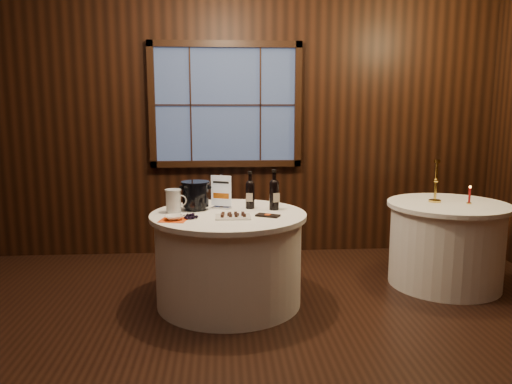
{
  "coord_description": "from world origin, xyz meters",
  "views": [
    {
      "loc": [
        -0.05,
        -3.0,
        1.63
      ],
      "look_at": [
        0.22,
        0.9,
        0.96
      ],
      "focal_mm": 35.0,
      "sensor_mm": 36.0,
      "label": 1
    }
  ],
  "objects": [
    {
      "name": "ground",
      "position": [
        0.0,
        0.0,
        0.0
      ],
      "size": [
        6.0,
        6.0,
        0.0
      ],
      "primitive_type": "plane",
      "color": "black",
      "rests_on": "ground"
    },
    {
      "name": "back_wall",
      "position": [
        0.0,
        2.48,
        1.54
      ],
      "size": [
        6.0,
        0.1,
        3.0
      ],
      "color": "black",
      "rests_on": "ground"
    },
    {
      "name": "main_table",
      "position": [
        0.0,
        1.0,
        0.39
      ],
      "size": [
        1.28,
        1.28,
        0.77
      ],
      "color": "white",
      "rests_on": "ground"
    },
    {
      "name": "side_table",
      "position": [
        2.0,
        1.3,
        0.39
      ],
      "size": [
        1.08,
        1.08,
        0.77
      ],
      "color": "white",
      "rests_on": "ground"
    },
    {
      "name": "sign_stand",
      "position": [
        -0.05,
        1.19,
        0.87
      ],
      "size": [
        0.18,
        0.14,
        0.3
      ],
      "rotation": [
        0.0,
        0.0,
        -0.4
      ],
      "color": "#B4B4BB",
      "rests_on": "main_table"
    },
    {
      "name": "port_bottle_left",
      "position": [
        0.19,
        1.18,
        0.91
      ],
      "size": [
        0.08,
        0.08,
        0.32
      ],
      "rotation": [
        0.0,
        0.0,
        -0.21
      ],
      "color": "black",
      "rests_on": "main_table"
    },
    {
      "name": "port_bottle_right",
      "position": [
        0.39,
        1.11,
        0.92
      ],
      "size": [
        0.08,
        0.1,
        0.34
      ],
      "rotation": [
        0.0,
        0.0,
        0.4
      ],
      "color": "black",
      "rests_on": "main_table"
    },
    {
      "name": "ice_bucket",
      "position": [
        -0.27,
        1.16,
        0.9
      ],
      "size": [
        0.24,
        0.24,
        0.24
      ],
      "color": "black",
      "rests_on": "main_table"
    },
    {
      "name": "chocolate_plate",
      "position": [
        0.03,
        0.82,
        0.79
      ],
      "size": [
        0.28,
        0.19,
        0.04
      ],
      "rotation": [
        0.0,
        0.0,
        0.01
      ],
      "color": "white",
      "rests_on": "main_table"
    },
    {
      "name": "chocolate_box",
      "position": [
        0.31,
        0.85,
        0.78
      ],
      "size": [
        0.21,
        0.17,
        0.02
      ],
      "primitive_type": "cube",
      "rotation": [
        0.0,
        0.0,
        -0.47
      ],
      "color": "black",
      "rests_on": "main_table"
    },
    {
      "name": "grape_bunch",
      "position": [
        -0.29,
        0.79,
        0.79
      ],
      "size": [
        0.18,
        0.09,
        0.04
      ],
      "rotation": [
        0.0,
        0.0,
        0.29
      ],
      "color": "black",
      "rests_on": "main_table"
    },
    {
      "name": "glass_pitcher",
      "position": [
        -0.45,
        1.06,
        0.87
      ],
      "size": [
        0.18,
        0.13,
        0.19
      ],
      "rotation": [
        0.0,
        0.0,
        -0.04
      ],
      "color": "silver",
      "rests_on": "main_table"
    },
    {
      "name": "orange_napkin",
      "position": [
        -0.42,
        0.77,
        0.77
      ],
      "size": [
        0.24,
        0.24,
        0.0
      ],
      "primitive_type": "cube",
      "rotation": [
        0.0,
        0.0,
        -0.19
      ],
      "color": "#EA4C13",
      "rests_on": "main_table"
    },
    {
      "name": "cracker_bowl",
      "position": [
        -0.42,
        0.77,
        0.79
      ],
      "size": [
        0.16,
        0.16,
        0.03
      ],
      "primitive_type": "imported",
      "rotation": [
        0.0,
        0.0,
        0.15
      ],
      "color": "white",
      "rests_on": "orange_napkin"
    },
    {
      "name": "brass_candlestick",
      "position": [
        1.89,
        1.35,
        0.91
      ],
      "size": [
        0.11,
        0.11,
        0.39
      ],
      "color": "gold",
      "rests_on": "side_table"
    },
    {
      "name": "red_candle",
      "position": [
        2.17,
        1.25,
        0.84
      ],
      "size": [
        0.04,
        0.04,
        0.16
      ],
      "color": "gold",
      "rests_on": "side_table"
    }
  ]
}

